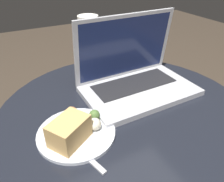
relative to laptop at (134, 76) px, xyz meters
name	(u,v)px	position (x,y,z in m)	size (l,w,h in m)	color
table	(124,141)	(-0.09, -0.09, -0.18)	(0.76, 0.76, 0.56)	#515156
laptop	(134,76)	(0.00, 0.00, 0.00)	(0.36, 0.23, 0.24)	#B2B2B7
beer_glass	(90,50)	(-0.10, 0.13, 0.07)	(0.07, 0.07, 0.23)	brown
snack_plate	(75,130)	(-0.26, -0.13, -0.03)	(0.20, 0.20, 0.07)	silver
fork	(77,148)	(-0.27, -0.17, -0.05)	(0.06, 0.17, 0.00)	#B2B2B7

